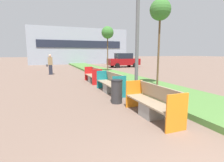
{
  "coord_description": "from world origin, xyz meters",
  "views": [
    {
      "loc": [
        -1.97,
        -0.66,
        1.88
      ],
      "look_at": [
        0.9,
        6.77,
        0.6
      ],
      "focal_mm": 28.0,
      "sensor_mm": 36.0,
      "label": 1
    }
  ],
  "objects_px": {
    "sapling_tree_near": "(160,11)",
    "pedestrian_walking": "(50,64)",
    "bench_red_frame": "(93,77)",
    "sapling_tree_far": "(108,33)",
    "bench_teal_frame": "(111,85)",
    "litter_bin": "(117,91)",
    "parked_car_distant": "(124,60)",
    "bench_orange_frame": "(152,105)"
  },
  "relations": [
    {
      "from": "bench_teal_frame",
      "to": "sapling_tree_far",
      "type": "distance_m",
      "value": 8.87
    },
    {
      "from": "bench_teal_frame",
      "to": "sapling_tree_near",
      "type": "height_order",
      "value": "sapling_tree_near"
    },
    {
      "from": "bench_red_frame",
      "to": "litter_bin",
      "type": "height_order",
      "value": "bench_red_frame"
    },
    {
      "from": "sapling_tree_near",
      "to": "parked_car_distant",
      "type": "relative_size",
      "value": 1.07
    },
    {
      "from": "parked_car_distant",
      "to": "bench_red_frame",
      "type": "bearing_deg",
      "value": -121.91
    },
    {
      "from": "bench_red_frame",
      "to": "sapling_tree_far",
      "type": "bearing_deg",
      "value": 60.28
    },
    {
      "from": "bench_teal_frame",
      "to": "parked_car_distant",
      "type": "distance_m",
      "value": 15.35
    },
    {
      "from": "bench_teal_frame",
      "to": "sapling_tree_far",
      "type": "height_order",
      "value": "sapling_tree_far"
    },
    {
      "from": "litter_bin",
      "to": "parked_car_distant",
      "type": "distance_m",
      "value": 17.15
    },
    {
      "from": "bench_teal_frame",
      "to": "litter_bin",
      "type": "relative_size",
      "value": 2.61
    },
    {
      "from": "litter_bin",
      "to": "sapling_tree_near",
      "type": "bearing_deg",
      "value": 29.66
    },
    {
      "from": "bench_orange_frame",
      "to": "sapling_tree_near",
      "type": "xyz_separation_m",
      "value": [
        2.65,
        3.47,
        3.58
      ]
    },
    {
      "from": "sapling_tree_far",
      "to": "pedestrian_walking",
      "type": "bearing_deg",
      "value": 171.98
    },
    {
      "from": "bench_red_frame",
      "to": "sapling_tree_near",
      "type": "distance_m",
      "value": 5.49
    },
    {
      "from": "bench_orange_frame",
      "to": "parked_car_distant",
      "type": "bearing_deg",
      "value": 67.81
    },
    {
      "from": "pedestrian_walking",
      "to": "sapling_tree_near",
      "type": "bearing_deg",
      "value": -59.24
    },
    {
      "from": "litter_bin",
      "to": "parked_car_distant",
      "type": "bearing_deg",
      "value": 64.32
    },
    {
      "from": "sapling_tree_far",
      "to": "pedestrian_walking",
      "type": "relative_size",
      "value": 2.43
    },
    {
      "from": "sapling_tree_near",
      "to": "parked_car_distant",
      "type": "bearing_deg",
      "value": 72.37
    },
    {
      "from": "bench_red_frame",
      "to": "parked_car_distant",
      "type": "height_order",
      "value": "parked_car_distant"
    },
    {
      "from": "bench_orange_frame",
      "to": "litter_bin",
      "type": "height_order",
      "value": "bench_orange_frame"
    },
    {
      "from": "bench_orange_frame",
      "to": "parked_car_distant",
      "type": "height_order",
      "value": "parked_car_distant"
    },
    {
      "from": "litter_bin",
      "to": "parked_car_distant",
      "type": "xyz_separation_m",
      "value": [
        7.43,
        15.45,
        0.46
      ]
    },
    {
      "from": "litter_bin",
      "to": "sapling_tree_far",
      "type": "xyz_separation_m",
      "value": [
        3.07,
        9.59,
        3.24
      ]
    },
    {
      "from": "bench_orange_frame",
      "to": "bench_red_frame",
      "type": "distance_m",
      "value": 6.66
    },
    {
      "from": "sapling_tree_near",
      "to": "pedestrian_walking",
      "type": "relative_size",
      "value": 2.57
    },
    {
      "from": "pedestrian_walking",
      "to": "parked_car_distant",
      "type": "xyz_separation_m",
      "value": [
        9.44,
        5.14,
        0.01
      ]
    },
    {
      "from": "bench_red_frame",
      "to": "sapling_tree_far",
      "type": "height_order",
      "value": "sapling_tree_far"
    },
    {
      "from": "bench_red_frame",
      "to": "parked_car_distant",
      "type": "distance_m",
      "value": 12.63
    },
    {
      "from": "bench_orange_frame",
      "to": "bench_teal_frame",
      "type": "xyz_separation_m",
      "value": [
        0.0,
        3.51,
        0.0
      ]
    },
    {
      "from": "bench_red_frame",
      "to": "sapling_tree_far",
      "type": "distance_m",
      "value": 6.29
    },
    {
      "from": "sapling_tree_near",
      "to": "sapling_tree_far",
      "type": "bearing_deg",
      "value": 90.0
    },
    {
      "from": "bench_teal_frame",
      "to": "parked_car_distant",
      "type": "xyz_separation_m",
      "value": [
        7.0,
        13.65,
        0.54
      ]
    },
    {
      "from": "parked_car_distant",
      "to": "litter_bin",
      "type": "bearing_deg",
      "value": -113.89
    },
    {
      "from": "sapling_tree_near",
      "to": "pedestrian_walking",
      "type": "xyz_separation_m",
      "value": [
        -5.09,
        8.56,
        -3.05
      ]
    },
    {
      "from": "bench_orange_frame",
      "to": "sapling_tree_near",
      "type": "bearing_deg",
      "value": 52.64
    },
    {
      "from": "pedestrian_walking",
      "to": "litter_bin",
      "type": "bearing_deg",
      "value": -78.93
    },
    {
      "from": "pedestrian_walking",
      "to": "bench_teal_frame",
      "type": "bearing_deg",
      "value": -73.97
    },
    {
      "from": "bench_teal_frame",
      "to": "bench_orange_frame",
      "type": "bearing_deg",
      "value": -90.03
    },
    {
      "from": "bench_red_frame",
      "to": "sapling_tree_near",
      "type": "relative_size",
      "value": 0.45
    },
    {
      "from": "bench_orange_frame",
      "to": "sapling_tree_far",
      "type": "distance_m",
      "value": 12.08
    },
    {
      "from": "bench_red_frame",
      "to": "bench_orange_frame",
      "type": "bearing_deg",
      "value": -89.99
    }
  ]
}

